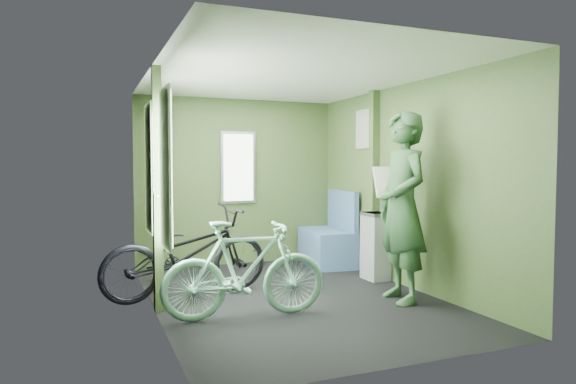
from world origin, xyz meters
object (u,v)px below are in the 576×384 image
Objects in this scene: bicycle_black at (188,297)px; waste_box at (376,246)px; passenger at (402,207)px; bench_seat at (329,243)px; bicycle_mint at (245,319)px.

waste_box is at bearing -99.27° from bicycle_black.
passenger is 2.12m from bench_seat.
bicycle_black is 1.75× the size of bench_seat.
bicycle_mint is 2.72m from bench_seat.
waste_box is (0.28, 0.96, -0.56)m from passenger.
bicycle_black is at bearing -179.89° from waste_box.
bicycle_mint is 1.84× the size of waste_box.
bicycle_mint is at bearing -169.86° from bicycle_black.
passenger reaches higher than bicycle_mint.
bicycle_mint is 1.45× the size of bench_seat.
bench_seat is at bearing 96.10° from waste_box.
waste_box is at bearing -58.94° from bicycle_mint.
bicycle_black is 2.21× the size of waste_box.
bicycle_mint is 0.78× the size of passenger.
waste_box is at bearing 169.56° from passenger.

